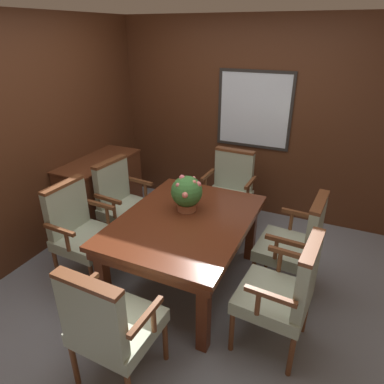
{
  "coord_description": "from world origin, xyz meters",
  "views": [
    {
      "loc": [
        1.2,
        -2.35,
        2.27
      ],
      "look_at": [
        0.03,
        0.23,
        0.92
      ],
      "focal_mm": 32.0,
      "sensor_mm": 36.0,
      "label": 1
    }
  ],
  "objects_px": {
    "chair_head_near": "(109,323)",
    "chair_left_near": "(80,228)",
    "chair_right_near": "(285,290)",
    "chair_right_far": "(297,241)",
    "potted_plant": "(187,193)",
    "chair_head_far": "(229,188)",
    "dining_table": "(185,227)",
    "chair_left_far": "(123,200)",
    "sideboard_cabinet": "(102,192)"
  },
  "relations": [
    {
      "from": "dining_table",
      "to": "chair_right_far",
      "type": "bearing_deg",
      "value": 18.62
    },
    {
      "from": "dining_table",
      "to": "chair_left_near",
      "type": "height_order",
      "value": "chair_left_near"
    },
    {
      "from": "chair_left_far",
      "to": "chair_right_near",
      "type": "bearing_deg",
      "value": -104.85
    },
    {
      "from": "chair_left_far",
      "to": "chair_left_near",
      "type": "distance_m",
      "value": 0.67
    },
    {
      "from": "chair_right_far",
      "to": "chair_right_near",
      "type": "relative_size",
      "value": 1.0
    },
    {
      "from": "chair_left_near",
      "to": "sideboard_cabinet",
      "type": "height_order",
      "value": "chair_left_near"
    },
    {
      "from": "chair_right_near",
      "to": "sideboard_cabinet",
      "type": "distance_m",
      "value": 2.63
    },
    {
      "from": "potted_plant",
      "to": "sideboard_cabinet",
      "type": "bearing_deg",
      "value": 161.74
    },
    {
      "from": "chair_head_far",
      "to": "dining_table",
      "type": "bearing_deg",
      "value": -89.76
    },
    {
      "from": "dining_table",
      "to": "chair_right_near",
      "type": "bearing_deg",
      "value": -20.53
    },
    {
      "from": "chair_left_far",
      "to": "chair_head_near",
      "type": "bearing_deg",
      "value": -142.14
    },
    {
      "from": "potted_plant",
      "to": "chair_right_near",
      "type": "bearing_deg",
      "value": -26.65
    },
    {
      "from": "dining_table",
      "to": "chair_right_far",
      "type": "xyz_separation_m",
      "value": [
        0.96,
        0.32,
        -0.08
      ]
    },
    {
      "from": "chair_left_far",
      "to": "sideboard_cabinet",
      "type": "relative_size",
      "value": 0.9
    },
    {
      "from": "chair_head_near",
      "to": "chair_right_far",
      "type": "distance_m",
      "value": 1.76
    },
    {
      "from": "chair_right_far",
      "to": "potted_plant",
      "type": "bearing_deg",
      "value": -76.83
    },
    {
      "from": "sideboard_cabinet",
      "to": "chair_left_near",
      "type": "bearing_deg",
      "value": -62.79
    },
    {
      "from": "chair_left_near",
      "to": "chair_head_far",
      "type": "bearing_deg",
      "value": -31.48
    },
    {
      "from": "chair_head_near",
      "to": "chair_left_near",
      "type": "xyz_separation_m",
      "value": [
        -0.98,
        0.84,
        0.0
      ]
    },
    {
      "from": "chair_left_near",
      "to": "potted_plant",
      "type": "xyz_separation_m",
      "value": [
        0.92,
        0.47,
        0.36
      ]
    },
    {
      "from": "chair_head_near",
      "to": "chair_right_near",
      "type": "relative_size",
      "value": 1.0
    },
    {
      "from": "chair_head_near",
      "to": "chair_right_near",
      "type": "distance_m",
      "value": 1.26
    },
    {
      "from": "chair_head_near",
      "to": "chair_left_near",
      "type": "distance_m",
      "value": 1.29
    },
    {
      "from": "chair_left_far",
      "to": "chair_head_far",
      "type": "distance_m",
      "value": 1.27
    },
    {
      "from": "chair_left_far",
      "to": "chair_right_near",
      "type": "distance_m",
      "value": 2.06
    },
    {
      "from": "chair_head_far",
      "to": "potted_plant",
      "type": "height_order",
      "value": "potted_plant"
    },
    {
      "from": "chair_right_far",
      "to": "potted_plant",
      "type": "relative_size",
      "value": 2.8
    },
    {
      "from": "chair_left_far",
      "to": "chair_head_far",
      "type": "bearing_deg",
      "value": -44.87
    },
    {
      "from": "chair_head_near",
      "to": "chair_right_far",
      "type": "relative_size",
      "value": 1.0
    },
    {
      "from": "chair_head_near",
      "to": "chair_left_near",
      "type": "height_order",
      "value": "same"
    },
    {
      "from": "chair_head_far",
      "to": "chair_right_near",
      "type": "bearing_deg",
      "value": -56.19
    },
    {
      "from": "chair_right_far",
      "to": "chair_left_near",
      "type": "distance_m",
      "value": 2.03
    },
    {
      "from": "chair_head_near",
      "to": "dining_table",
      "type": "bearing_deg",
      "value": -87.77
    },
    {
      "from": "chair_head_far",
      "to": "chair_right_near",
      "type": "xyz_separation_m",
      "value": [
        0.95,
        -1.53,
        0.0
      ]
    },
    {
      "from": "chair_right_near",
      "to": "potted_plant",
      "type": "distance_m",
      "value": 1.22
    },
    {
      "from": "chair_head_near",
      "to": "chair_left_far",
      "type": "bearing_deg",
      "value": -55.87
    },
    {
      "from": "chair_right_far",
      "to": "potted_plant",
      "type": "distance_m",
      "value": 1.09
    },
    {
      "from": "chair_right_near",
      "to": "chair_left_near",
      "type": "height_order",
      "value": "same"
    },
    {
      "from": "dining_table",
      "to": "potted_plant",
      "type": "distance_m",
      "value": 0.32
    },
    {
      "from": "chair_left_far",
      "to": "chair_head_far",
      "type": "relative_size",
      "value": 1.0
    },
    {
      "from": "chair_head_far",
      "to": "potted_plant",
      "type": "xyz_separation_m",
      "value": [
        -0.09,
        -1.01,
        0.36
      ]
    },
    {
      "from": "chair_right_far",
      "to": "chair_left_far",
      "type": "height_order",
      "value": "same"
    },
    {
      "from": "chair_head_far",
      "to": "chair_left_near",
      "type": "distance_m",
      "value": 1.78
    },
    {
      "from": "chair_right_near",
      "to": "sideboard_cabinet",
      "type": "xyz_separation_m",
      "value": [
        -2.44,
        0.98,
        -0.11
      ]
    },
    {
      "from": "dining_table",
      "to": "chair_left_far",
      "type": "distance_m",
      "value": 1.01
    },
    {
      "from": "chair_head_near",
      "to": "chair_right_near",
      "type": "height_order",
      "value": "same"
    },
    {
      "from": "chair_head_far",
      "to": "chair_right_near",
      "type": "height_order",
      "value": "same"
    },
    {
      "from": "chair_right_far",
      "to": "chair_head_near",
      "type": "bearing_deg",
      "value": -29.08
    },
    {
      "from": "chair_left_far",
      "to": "chair_left_near",
      "type": "relative_size",
      "value": 1.0
    },
    {
      "from": "chair_left_near",
      "to": "sideboard_cabinet",
      "type": "distance_m",
      "value": 1.05
    }
  ]
}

